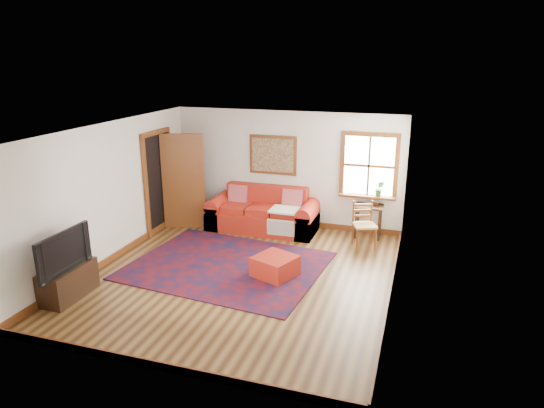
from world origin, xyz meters
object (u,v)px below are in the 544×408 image
(red_ottoman, at_px, (275,266))
(media_cabinet, at_px, (68,282))
(red_leather_sofa, at_px, (263,216))
(ladder_back_chair, at_px, (364,223))
(side_table, at_px, (369,211))

(red_ottoman, bearing_deg, media_cabinet, -127.78)
(red_ottoman, distance_m, media_cabinet, 3.29)
(red_leather_sofa, distance_m, media_cabinet, 4.27)
(red_ottoman, xyz_separation_m, ladder_back_chair, (1.24, 1.82, 0.31))
(red_leather_sofa, relative_size, red_ottoman, 3.69)
(red_ottoman, height_order, ladder_back_chair, ladder_back_chair)
(side_table, bearing_deg, ladder_back_chair, -93.43)
(side_table, bearing_deg, media_cabinet, -135.45)
(red_leather_sofa, xyz_separation_m, media_cabinet, (-1.89, -3.83, -0.04))
(red_leather_sofa, xyz_separation_m, red_ottoman, (0.94, -2.16, -0.12))
(red_ottoman, distance_m, ladder_back_chair, 2.23)
(red_leather_sofa, height_order, red_ottoman, red_leather_sofa)
(red_leather_sofa, bearing_deg, ladder_back_chair, -8.72)
(ladder_back_chair, bearing_deg, red_ottoman, -124.18)
(red_leather_sofa, height_order, media_cabinet, red_leather_sofa)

